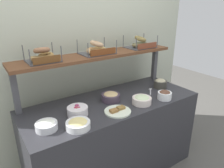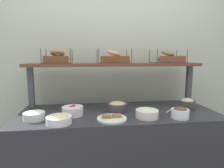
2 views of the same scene
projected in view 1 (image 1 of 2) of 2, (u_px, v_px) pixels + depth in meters
back_wall at (86, 56)px, 2.36m from camera, size 2.96×0.06×2.40m
deli_counter at (113, 138)px, 2.21m from camera, size 1.76×0.70×0.85m
shelf_riser_left at (15, 92)px, 1.76m from camera, size 0.05×0.05×0.40m
shelf_riser_right at (154, 64)px, 2.62m from camera, size 0.05×0.05×0.40m
upper_shelf at (98, 55)px, 2.12m from camera, size 1.72×0.32×0.03m
bowl_chocolate_spread at (165, 95)px, 2.09m from camera, size 0.14×0.14×0.09m
bowl_beet_salad at (78, 111)px, 1.79m from camera, size 0.18×0.18×0.09m
bowl_hummus at (111, 97)px, 2.06m from camera, size 0.19×0.19×0.09m
bowl_scallion_spread at (142, 100)px, 2.00m from camera, size 0.18×0.18×0.08m
bowl_cream_cheese at (46, 125)px, 1.58m from camera, size 0.17×0.17×0.07m
bowl_egg_salad at (78, 124)px, 1.60m from camera, size 0.19×0.19×0.07m
bowl_tuna_salad at (160, 83)px, 2.39m from camera, size 0.15×0.15×0.11m
serving_plate_white at (118, 111)px, 1.85m from camera, size 0.24×0.24×0.04m
serving_spoon_near_plate at (150, 90)px, 2.30m from camera, size 0.14×0.14×0.01m
bagel_basket_everything at (42, 56)px, 1.80m from camera, size 0.28×0.26×0.14m
bagel_basket_sesame at (97, 49)px, 2.09m from camera, size 0.33×0.25×0.14m
bagel_basket_poppy at (140, 44)px, 2.39m from camera, size 0.32×0.25×0.14m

